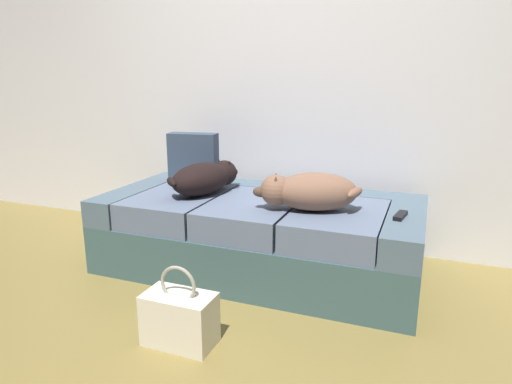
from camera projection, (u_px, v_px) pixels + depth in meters
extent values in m
plane|color=olive|center=(177.00, 356.00, 1.95)|extent=(10.00, 10.00, 0.00)
cube|color=silver|center=(292.00, 43.00, 3.06)|extent=(6.40, 0.10, 2.80)
cube|color=#3B5A5C|center=(259.00, 246.00, 2.81)|extent=(1.92, 0.92, 0.30)
cube|color=slate|center=(141.00, 197.00, 3.06)|extent=(0.20, 0.92, 0.16)
cube|color=slate|center=(406.00, 227.00, 2.45)|extent=(0.20, 0.92, 0.16)
cube|color=slate|center=(278.00, 197.00, 3.07)|extent=(1.52, 0.20, 0.16)
cube|color=slate|center=(179.00, 207.00, 2.84)|extent=(0.49, 0.70, 0.16)
cube|color=slate|center=(253.00, 215.00, 2.66)|extent=(0.49, 0.70, 0.16)
cube|color=slate|center=(338.00, 225.00, 2.48)|extent=(0.49, 0.70, 0.16)
ellipsoid|color=black|center=(201.00, 179.00, 2.79)|extent=(0.37, 0.50, 0.20)
sphere|color=black|center=(224.00, 173.00, 2.94)|extent=(0.16, 0.16, 0.16)
ellipsoid|color=black|center=(232.00, 172.00, 3.00)|extent=(0.09, 0.11, 0.06)
cone|color=black|center=(219.00, 163.00, 2.95)|extent=(0.04, 0.04, 0.05)
cone|color=black|center=(229.00, 164.00, 2.90)|extent=(0.04, 0.04, 0.05)
ellipsoid|color=black|center=(172.00, 182.00, 2.67)|extent=(0.15, 0.16, 0.05)
ellipsoid|color=#835D47|center=(315.00, 192.00, 2.46)|extent=(0.52, 0.39, 0.21)
sphere|color=#835D47|center=(276.00, 190.00, 2.47)|extent=(0.17, 0.17, 0.17)
ellipsoid|color=#4E372A|center=(262.00, 192.00, 2.48)|extent=(0.11, 0.09, 0.06)
cone|color=#4E372A|center=(276.00, 181.00, 2.41)|extent=(0.04, 0.04, 0.05)
cone|color=#4E372A|center=(276.00, 177.00, 2.50)|extent=(0.04, 0.04, 0.05)
ellipsoid|color=#835D47|center=(355.00, 193.00, 2.40)|extent=(0.09, 0.19, 0.05)
cube|color=black|center=(400.00, 216.00, 2.35)|extent=(0.07, 0.16, 0.02)
cube|color=#354458|center=(193.00, 158.00, 3.13)|extent=(0.35, 0.17, 0.34)
cube|color=silver|center=(180.00, 319.00, 2.02)|extent=(0.32, 0.18, 0.24)
torus|color=#A5A08F|center=(178.00, 285.00, 1.97)|extent=(0.18, 0.02, 0.18)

